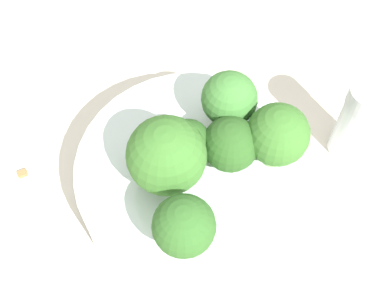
% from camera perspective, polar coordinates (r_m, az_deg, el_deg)
% --- Properties ---
extents(ground_plane, '(3.00, 3.00, 0.00)m').
position_cam_1_polar(ground_plane, '(0.44, 0.00, -5.16)').
color(ground_plane, beige).
extents(bowl, '(0.18, 0.18, 0.05)m').
position_cam_1_polar(bowl, '(0.42, 0.00, -3.82)').
color(bowl, silver).
rests_on(bowl, ground_plane).
extents(broccoli_floret_0, '(0.04, 0.04, 0.05)m').
position_cam_1_polar(broccoli_floret_0, '(0.39, 3.99, 4.63)').
color(broccoli_floret_0, '#84AD66').
rests_on(broccoli_floret_0, bowl).
extents(broccoli_floret_1, '(0.05, 0.05, 0.06)m').
position_cam_1_polar(broccoli_floret_1, '(0.38, 9.11, 0.90)').
color(broccoli_floret_1, '#8EB770').
rests_on(broccoli_floret_1, bowl).
extents(broccoli_floret_2, '(0.04, 0.04, 0.06)m').
position_cam_1_polar(broccoli_floret_2, '(0.34, -0.86, -8.82)').
color(broccoli_floret_2, '#8EB770').
rests_on(broccoli_floret_2, bowl).
extents(broccoli_floret_3, '(0.03, 0.03, 0.04)m').
position_cam_1_polar(broccoli_floret_3, '(0.38, 0.07, 0.33)').
color(broccoli_floret_3, '#7A9E5B').
rests_on(broccoli_floret_3, bowl).
extents(broccoli_floret_4, '(0.04, 0.04, 0.05)m').
position_cam_1_polar(broccoli_floret_4, '(0.38, 4.12, -0.12)').
color(broccoli_floret_4, '#84AD66').
rests_on(broccoli_floret_4, bowl).
extents(broccoli_floret_5, '(0.06, 0.06, 0.06)m').
position_cam_1_polar(broccoli_floret_5, '(0.36, -2.59, -1.51)').
color(broccoli_floret_5, '#84AD66').
rests_on(broccoli_floret_5, bowl).
extents(pepper_shaker, '(0.03, 0.03, 0.08)m').
position_cam_1_polar(pepper_shaker, '(0.44, 17.11, 2.38)').
color(pepper_shaker, silver).
rests_on(pepper_shaker, ground_plane).
extents(almond_crumb_1, '(0.01, 0.01, 0.01)m').
position_cam_1_polar(almond_crumb_1, '(0.47, -17.70, -2.91)').
color(almond_crumb_1, olive).
rests_on(almond_crumb_1, ground_plane).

